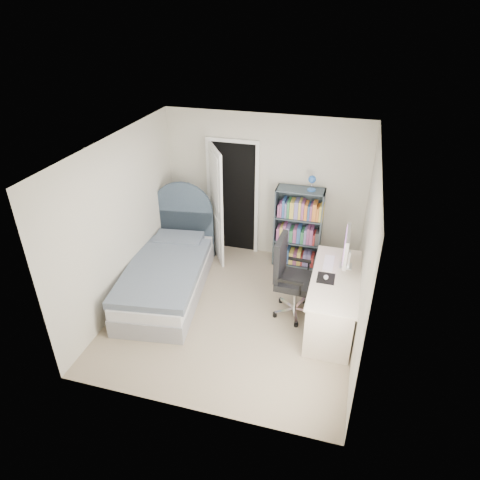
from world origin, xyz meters
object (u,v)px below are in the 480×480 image
(desk, at_px, (333,298))
(office_chair, at_px, (290,274))
(nightstand, at_px, (189,228))
(floor_lamp, at_px, (218,226))
(bed, at_px, (168,272))
(bookcase, at_px, (299,230))

(desk, xyz_separation_m, office_chair, (-0.64, 0.08, 0.24))
(nightstand, xyz_separation_m, office_chair, (2.09, -1.38, 0.28))
(floor_lamp, bearing_deg, bed, -108.93)
(bookcase, bearing_deg, bed, -144.53)
(floor_lamp, bearing_deg, bookcase, 3.19)
(bed, height_order, desk, bed)
(bed, distance_m, bookcase, 2.26)
(bed, xyz_separation_m, bookcase, (1.82, 1.30, 0.34))
(floor_lamp, xyz_separation_m, bookcase, (1.40, 0.08, 0.08))
(bed, relative_size, bookcase, 1.46)
(nightstand, bearing_deg, office_chair, -33.49)
(floor_lamp, height_order, bookcase, bookcase)
(office_chair, bearing_deg, bookcase, 93.54)
(floor_lamp, relative_size, office_chair, 1.16)
(office_chair, bearing_deg, nightstand, 146.51)
(bookcase, xyz_separation_m, office_chair, (0.08, -1.35, 0.01))
(desk, bearing_deg, bookcase, 116.87)
(nightstand, bearing_deg, desk, -28.14)
(bed, distance_m, office_chair, 1.94)
(floor_lamp, distance_m, office_chair, 1.96)
(nightstand, xyz_separation_m, floor_lamp, (0.60, -0.11, 0.19))
(desk, bearing_deg, office_chair, 173.19)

